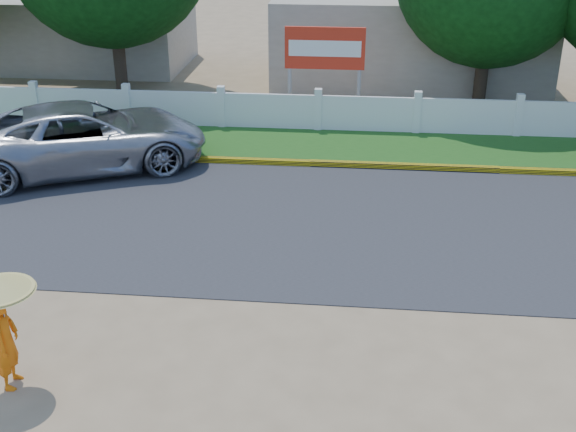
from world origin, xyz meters
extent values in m
plane|color=#9E8460|center=(0.00, 0.00, 0.00)|extent=(120.00, 120.00, 0.00)
cube|color=#38383A|center=(0.00, 4.50, 0.01)|extent=(60.00, 7.00, 0.02)
cube|color=#2D601E|center=(0.00, 9.75, 0.01)|extent=(60.00, 3.50, 0.03)
cube|color=yellow|center=(0.00, 8.05, 0.08)|extent=(40.00, 0.18, 0.16)
cube|color=silver|center=(0.00, 11.20, 0.55)|extent=(40.00, 0.10, 1.10)
cube|color=#B7AD99|center=(3.00, 18.00, 1.60)|extent=(10.00, 6.00, 3.20)
cube|color=#B7AD99|center=(-10.00, 19.00, 1.40)|extent=(8.00, 5.00, 2.80)
imported|color=#9FA1A7|center=(-5.92, 7.29, 0.88)|extent=(6.97, 5.31, 1.76)
imported|color=orange|center=(-3.85, -1.72, 0.76)|extent=(0.42, 0.59, 1.52)
cylinder|color=gray|center=(-3.80, -1.72, 1.35)|extent=(0.02, 0.02, 0.99)
cylinder|color=gray|center=(-0.98, 12.30, 1.00)|extent=(0.12, 0.12, 2.00)
cylinder|color=gray|center=(1.22, 12.30, 1.00)|extent=(0.12, 0.12, 2.00)
cube|color=red|center=(0.12, 12.30, 2.30)|extent=(2.50, 0.12, 1.30)
cube|color=silver|center=(0.12, 12.24, 2.30)|extent=(2.25, 0.02, 0.49)
cylinder|color=#473828|center=(5.34, 14.53, 1.37)|extent=(0.44, 0.44, 2.75)
cylinder|color=#473828|center=(-7.37, 14.88, 1.62)|extent=(0.44, 0.44, 3.25)
camera|label=1|loc=(1.23, -10.20, 6.99)|focal=45.00mm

